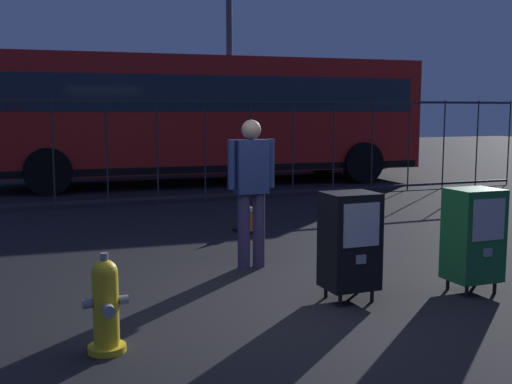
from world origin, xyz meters
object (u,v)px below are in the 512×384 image
traffic_cone (248,214)px  bus_far (232,112)px  newspaper_box_secondary (350,240)px  fire_hydrant (106,306)px  street_light_near_left (229,6)px  newspaper_box_primary (473,235)px  bus_near (204,113)px  pedestrian (251,185)px

traffic_cone → bus_far: size_ratio=0.05×
traffic_cone → newspaper_box_secondary: bearing=-95.0°
fire_hydrant → street_light_near_left: 10.81m
newspaper_box_primary → fire_hydrant: bearing=-175.5°
street_light_near_left → fire_hydrant: bearing=-114.2°
newspaper_box_primary → newspaper_box_secondary: (-1.26, 0.20, 0.00)m
newspaper_box_primary → bus_near: bearing=88.3°
bus_near → fire_hydrant: bearing=-107.4°
bus_near → bus_far: size_ratio=0.99×
traffic_cone → street_light_near_left: (1.55, 5.27, 3.84)m
pedestrian → bus_far: (4.17, 12.58, 0.76)m
newspaper_box_primary → traffic_cone: newspaper_box_primary is taller
newspaper_box_primary → bus_far: bearing=80.1°
fire_hydrant → traffic_cone: size_ratio=1.41×
bus_far → street_light_near_left: (-1.91, -5.29, 2.39)m
fire_hydrant → bus_far: 15.82m
traffic_cone → pedestrian: bearing=-109.6°
newspaper_box_secondary → traffic_cone: 3.53m
newspaper_box_secondary → street_light_near_left: street_light_near_left is taller
fire_hydrant → bus_near: bus_near is taller
street_light_near_left → bus_near: bearing=105.8°
pedestrian → bus_far: 13.27m
bus_far → fire_hydrant: bearing=-107.1°
bus_near → street_light_near_left: 2.62m
newspaper_box_secondary → traffic_cone: bearing=85.0°
newspaper_box_primary → street_light_near_left: (0.59, 8.97, 3.53)m
pedestrian → traffic_cone: (0.71, 2.01, -0.69)m
newspaper_box_primary → street_light_near_left: 9.66m
newspaper_box_primary → street_light_near_left: street_light_near_left is taller
newspaper_box_secondary → bus_far: 14.61m
traffic_cone → newspaper_box_primary: bearing=-75.5°
newspaper_box_primary → bus_far: bus_far is taller
bus_near → street_light_near_left: bearing=-70.9°
newspaper_box_primary → pedestrian: pedestrian is taller
newspaper_box_secondary → bus_far: size_ratio=0.10×
fire_hydrant → pedestrian: (1.90, 1.97, 0.60)m
traffic_cone → bus_near: bearing=78.7°
fire_hydrant → pedestrian: bearing=46.0°
traffic_cone → bus_far: 11.21m
newspaper_box_primary → traffic_cone: 3.83m
fire_hydrant → newspaper_box_secondary: newspaper_box_secondary is taller
newspaper_box_primary → bus_near: size_ratio=0.10×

